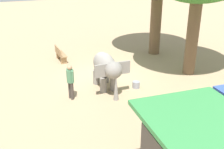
{
  "coord_description": "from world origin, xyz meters",
  "views": [
    {
      "loc": [
        4.04,
        12.96,
        5.92
      ],
      "look_at": [
        0.24,
        1.58,
        0.8
      ],
      "focal_mm": 44.43,
      "sensor_mm": 36.0,
      "label": 1
    }
  ],
  "objects_px": {
    "elephant": "(106,68)",
    "feed_bucket": "(136,85)",
    "person_handler": "(70,79)",
    "wooden_bench": "(60,54)",
    "picnic_table_near": "(196,104)"
  },
  "relations": [
    {
      "from": "elephant",
      "to": "feed_bucket",
      "type": "xyz_separation_m",
      "value": [
        -1.41,
        0.31,
        -0.95
      ]
    },
    {
      "from": "elephant",
      "to": "person_handler",
      "type": "relative_size",
      "value": 1.55
    },
    {
      "from": "wooden_bench",
      "to": "picnic_table_near",
      "type": "xyz_separation_m",
      "value": [
        -4.08,
        8.2,
        0.12
      ]
    },
    {
      "from": "picnic_table_near",
      "to": "feed_bucket",
      "type": "xyz_separation_m",
      "value": [
        1.15,
        -3.26,
        -0.43
      ]
    },
    {
      "from": "feed_bucket",
      "to": "elephant",
      "type": "bearing_deg",
      "value": -12.46
    },
    {
      "from": "picnic_table_near",
      "to": "feed_bucket",
      "type": "relative_size",
      "value": 4.57
    },
    {
      "from": "person_handler",
      "to": "picnic_table_near",
      "type": "distance_m",
      "value": 5.39
    },
    {
      "from": "wooden_bench",
      "to": "picnic_table_near",
      "type": "distance_m",
      "value": 9.16
    },
    {
      "from": "person_handler",
      "to": "picnic_table_near",
      "type": "relative_size",
      "value": 0.98
    },
    {
      "from": "feed_bucket",
      "to": "wooden_bench",
      "type": "bearing_deg",
      "value": -59.33
    },
    {
      "from": "person_handler",
      "to": "wooden_bench",
      "type": "relative_size",
      "value": 1.13
    },
    {
      "from": "wooden_bench",
      "to": "picnic_table_near",
      "type": "relative_size",
      "value": 0.87
    },
    {
      "from": "person_handler",
      "to": "feed_bucket",
      "type": "height_order",
      "value": "person_handler"
    },
    {
      "from": "elephant",
      "to": "picnic_table_near",
      "type": "xyz_separation_m",
      "value": [
        -2.56,
        3.58,
        -0.52
      ]
    },
    {
      "from": "person_handler",
      "to": "feed_bucket",
      "type": "relative_size",
      "value": 4.5
    }
  ]
}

